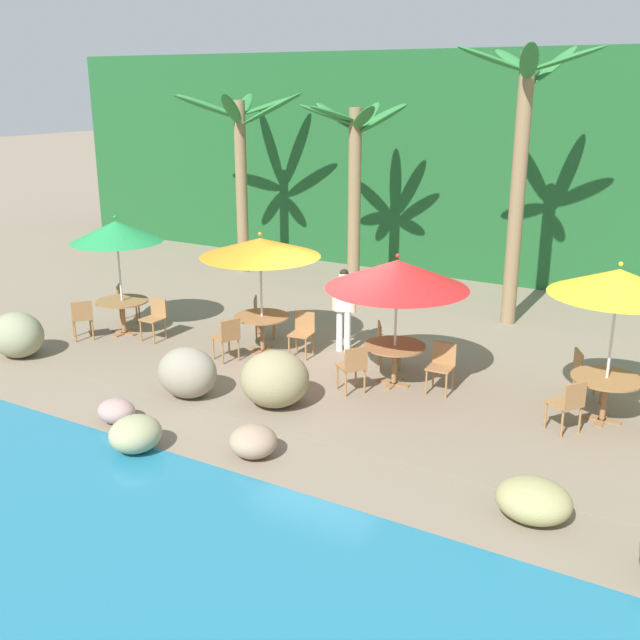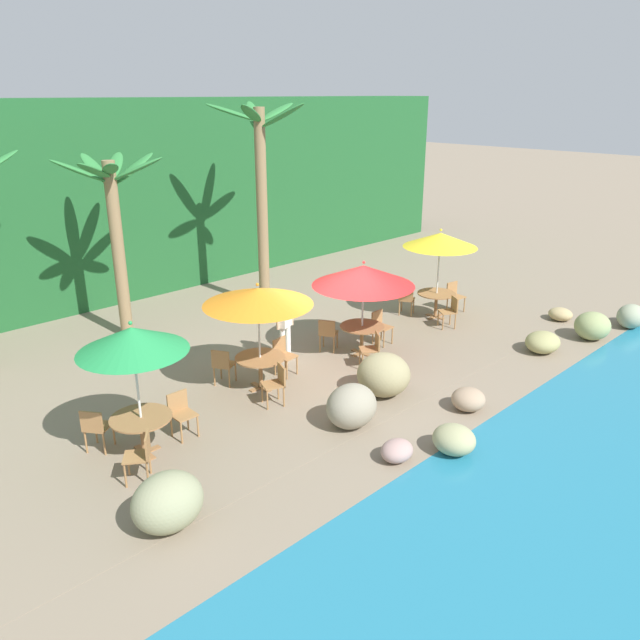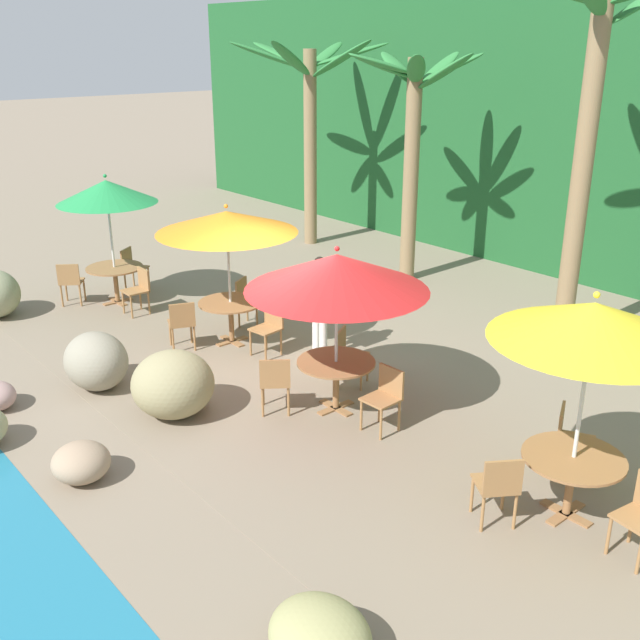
{
  "view_description": "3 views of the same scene",
  "coord_description": "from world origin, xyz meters",
  "px_view_note": "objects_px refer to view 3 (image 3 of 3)",
  "views": [
    {
      "loc": [
        6.42,
        -11.41,
        5.16
      ],
      "look_at": [
        -0.16,
        -0.19,
        1.04
      ],
      "focal_mm": 42.15,
      "sensor_mm": 36.0,
      "label": 1
    },
    {
      "loc": [
        -9.48,
        -9.51,
        6.15
      ],
      "look_at": [
        -0.3,
        -0.08,
        1.32
      ],
      "focal_mm": 34.89,
      "sensor_mm": 36.0,
      "label": 2
    },
    {
      "loc": [
        8.25,
        -6.16,
        4.91
      ],
      "look_at": [
        0.45,
        0.41,
        1.02
      ],
      "focal_mm": 41.37,
      "sensor_mm": 36.0,
      "label": 3
    }
  ],
  "objects_px": {
    "chair_green_left": "(70,280)",
    "chair_yellow_inland": "(569,436)",
    "chair_orange_left": "(182,322)",
    "dining_table_yellow": "(572,467)",
    "chair_orange_seaward": "(269,325)",
    "chair_green_inland": "(132,266)",
    "chair_yellow_left": "(498,485)",
    "chair_red_left": "(275,380)",
    "umbrella_orange": "(227,222)",
    "chair_red_inland": "(348,352)",
    "dining_table_green": "(115,273)",
    "palm_tree_second": "(413,125)",
    "umbrella_yellow": "(593,322)",
    "chair_green_seaward": "(139,288)",
    "chair_orange_inland": "(247,298)",
    "umbrella_green": "(106,192)",
    "dining_table_orange": "(231,309)",
    "waiter_in_white": "(320,299)",
    "umbrella_red": "(337,272)",
    "palm_tree_nearest": "(310,103)",
    "dining_table_red": "(336,369)",
    "chair_red_seaward": "(385,394)",
    "palm_tree_third": "(591,113)"
  },
  "relations": [
    {
      "from": "chair_red_left",
      "to": "dining_table_yellow",
      "type": "xyz_separation_m",
      "value": [
        3.96,
        1.04,
        0.1
      ]
    },
    {
      "from": "chair_green_left",
      "to": "chair_orange_inland",
      "type": "height_order",
      "value": "same"
    },
    {
      "from": "chair_green_left",
      "to": "chair_orange_seaward",
      "type": "bearing_deg",
      "value": 19.14
    },
    {
      "from": "dining_table_green",
      "to": "chair_green_left",
      "type": "xyz_separation_m",
      "value": [
        -0.42,
        -0.74,
        -0.1
      ]
    },
    {
      "from": "umbrella_orange",
      "to": "chair_orange_left",
      "type": "height_order",
      "value": "umbrella_orange"
    },
    {
      "from": "palm_tree_nearest",
      "to": "palm_tree_third",
      "type": "bearing_deg",
      "value": -6.72
    },
    {
      "from": "dining_table_yellow",
      "to": "chair_orange_left",
      "type": "bearing_deg",
      "value": -172.72
    },
    {
      "from": "dining_table_green",
      "to": "palm_tree_nearest",
      "type": "distance_m",
      "value": 6.65
    },
    {
      "from": "dining_table_green",
      "to": "umbrella_yellow",
      "type": "xyz_separation_m",
      "value": [
        9.74,
        0.64,
        1.67
      ]
    },
    {
      "from": "chair_green_inland",
      "to": "chair_green_left",
      "type": "distance_m",
      "value": 1.39
    },
    {
      "from": "chair_green_left",
      "to": "waiter_in_white",
      "type": "bearing_deg",
      "value": 22.97
    },
    {
      "from": "chair_green_inland",
      "to": "dining_table_orange",
      "type": "relative_size",
      "value": 0.79
    },
    {
      "from": "umbrella_green",
      "to": "dining_table_orange",
      "type": "xyz_separation_m",
      "value": [
        3.2,
        0.6,
        -1.61
      ]
    },
    {
      "from": "umbrella_green",
      "to": "chair_orange_seaward",
      "type": "bearing_deg",
      "value": 11.25
    },
    {
      "from": "chair_orange_inland",
      "to": "umbrella_green",
      "type": "bearing_deg",
      "value": -154.45
    },
    {
      "from": "chair_red_left",
      "to": "chair_orange_left",
      "type": "bearing_deg",
      "value": 176.55
    },
    {
      "from": "waiter_in_white",
      "to": "chair_green_left",
      "type": "bearing_deg",
      "value": -157.03
    },
    {
      "from": "chair_red_seaward",
      "to": "umbrella_yellow",
      "type": "height_order",
      "value": "umbrella_yellow"
    },
    {
      "from": "chair_orange_seaward",
      "to": "dining_table_yellow",
      "type": "height_order",
      "value": "chair_orange_seaward"
    },
    {
      "from": "chair_red_inland",
      "to": "umbrella_red",
      "type": "bearing_deg",
      "value": -53.04
    },
    {
      "from": "chair_green_inland",
      "to": "chair_orange_seaward",
      "type": "xyz_separation_m",
      "value": [
        4.59,
        0.16,
        0.0
      ]
    },
    {
      "from": "chair_orange_inland",
      "to": "waiter_in_white",
      "type": "xyz_separation_m",
      "value": [
        1.93,
        0.11,
        0.47
      ]
    },
    {
      "from": "chair_red_inland",
      "to": "palm_tree_second",
      "type": "xyz_separation_m",
      "value": [
        -3.08,
        4.53,
        2.77
      ]
    },
    {
      "from": "chair_green_left",
      "to": "chair_yellow_inland",
      "type": "relative_size",
      "value": 1.0
    },
    {
      "from": "umbrella_orange",
      "to": "chair_red_inland",
      "type": "xyz_separation_m",
      "value": [
        2.51,
        0.43,
        -1.61
      ]
    },
    {
      "from": "chair_green_inland",
      "to": "chair_red_inland",
      "type": "height_order",
      "value": "same"
    },
    {
      "from": "chair_red_left",
      "to": "chair_yellow_inland",
      "type": "bearing_deg",
      "value": 26.64
    },
    {
      "from": "chair_orange_seaward",
      "to": "chair_yellow_inland",
      "type": "height_order",
      "value": "same"
    },
    {
      "from": "chair_red_left",
      "to": "waiter_in_white",
      "type": "relative_size",
      "value": 0.51
    },
    {
      "from": "dining_table_red",
      "to": "palm_tree_second",
      "type": "relative_size",
      "value": 0.23
    },
    {
      "from": "palm_tree_nearest",
      "to": "palm_tree_third",
      "type": "relative_size",
      "value": 0.83
    },
    {
      "from": "chair_green_seaward",
      "to": "chair_orange_inland",
      "type": "height_order",
      "value": "same"
    },
    {
      "from": "chair_orange_left",
      "to": "dining_table_yellow",
      "type": "height_order",
      "value": "chair_orange_left"
    },
    {
      "from": "chair_orange_inland",
      "to": "chair_red_seaward",
      "type": "bearing_deg",
      "value": -10.52
    },
    {
      "from": "chair_green_inland",
      "to": "umbrella_orange",
      "type": "bearing_deg",
      "value": -0.62
    },
    {
      "from": "palm_tree_third",
      "to": "waiter_in_white",
      "type": "height_order",
      "value": "palm_tree_third"
    },
    {
      "from": "chair_green_inland",
      "to": "chair_red_seaward",
      "type": "bearing_deg",
      "value": -1.25
    },
    {
      "from": "chair_green_seaward",
      "to": "umbrella_yellow",
      "type": "bearing_deg",
      "value": 3.64
    },
    {
      "from": "chair_orange_seaward",
      "to": "chair_red_inland",
      "type": "relative_size",
      "value": 1.0
    },
    {
      "from": "palm_tree_nearest",
      "to": "umbrella_green",
      "type": "bearing_deg",
      "value": -79.42
    },
    {
      "from": "chair_orange_inland",
      "to": "umbrella_yellow",
      "type": "xyz_separation_m",
      "value": [
        7.05,
        -0.64,
        1.77
      ]
    },
    {
      "from": "chair_green_inland",
      "to": "chair_green_left",
      "type": "relative_size",
      "value": 1.0
    },
    {
      "from": "umbrella_orange",
      "to": "dining_table_orange",
      "type": "distance_m",
      "value": 1.51
    },
    {
      "from": "chair_green_left",
      "to": "chair_red_inland",
      "type": "bearing_deg",
      "value": 16.08
    },
    {
      "from": "chair_green_seaward",
      "to": "umbrella_red",
      "type": "distance_m",
      "value": 5.58
    },
    {
      "from": "chair_green_seaward",
      "to": "chair_red_inland",
      "type": "distance_m",
      "value": 4.95
    },
    {
      "from": "chair_green_inland",
      "to": "chair_yellow_left",
      "type": "relative_size",
      "value": 1.0
    },
    {
      "from": "chair_green_inland",
      "to": "chair_orange_left",
      "type": "height_order",
      "value": "same"
    },
    {
      "from": "chair_red_seaward",
      "to": "dining_table_yellow",
      "type": "bearing_deg",
      "value": 3.6
    },
    {
      "from": "waiter_in_white",
      "to": "chair_red_left",
      "type": "bearing_deg",
      "value": -56.84
    }
  ]
}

